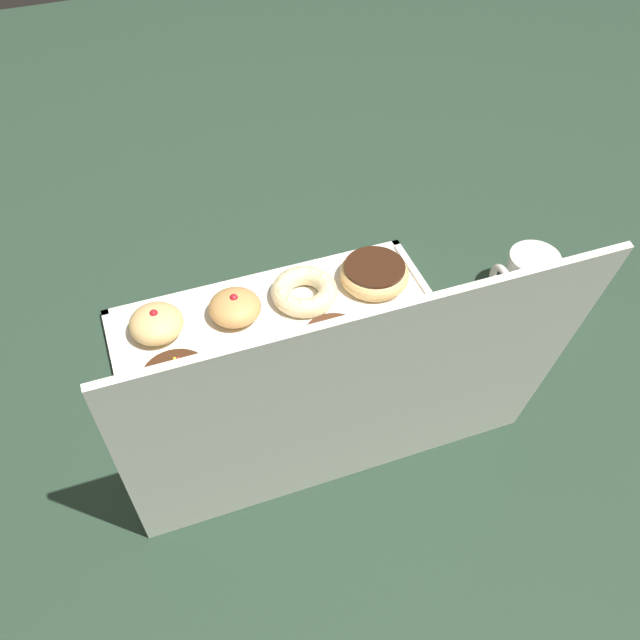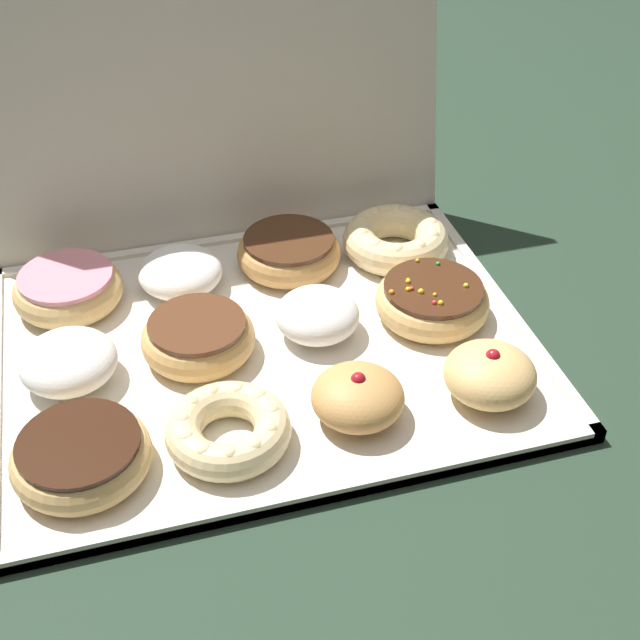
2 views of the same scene
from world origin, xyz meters
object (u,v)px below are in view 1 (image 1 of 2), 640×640
(jelly_filled_donut_3, at_px, (156,323))
(powdered_filled_donut_4, at_px, (407,322))
(pink_frosted_donut_8, at_px, (438,379))
(powdered_filled_donut_9, at_px, (362,399))
(chocolate_frosted_donut_0, at_px, (374,274))
(jelly_filled_donut_2, at_px, (235,307))
(coffee_mug, at_px, (528,276))
(sprinkle_donut_7, at_px, (177,382))
(cruller_donut_11, at_px, (194,448))
(donut_box, at_px, (294,362))
(powdered_filled_donut_6, at_px, (258,363))
(chocolate_frosted_donut_10, at_px, (283,428))
(cruller_donut_1, at_px, (304,291))
(chocolate_frosted_donut_5, at_px, (334,343))

(jelly_filled_donut_3, xyz_separation_m, powdered_filled_donut_4, (-0.37, 0.13, -0.00))
(pink_frosted_donut_8, relative_size, powdered_filled_donut_9, 1.26)
(chocolate_frosted_donut_0, distance_m, jelly_filled_donut_2, 0.24)
(jelly_filled_donut_3, bearing_deg, pink_frosted_donut_8, 146.02)
(powdered_filled_donut_4, height_order, powdered_filled_donut_9, powdered_filled_donut_4)
(powdered_filled_donut_4, bearing_deg, coffee_mug, -176.14)
(jelly_filled_donut_2, relative_size, coffee_mug, 0.83)
(sprinkle_donut_7, height_order, cruller_donut_11, sprinkle_donut_7)
(chocolate_frosted_donut_0, bearing_deg, pink_frosted_donut_8, 89.71)
(donut_box, relative_size, chocolate_frosted_donut_0, 4.48)
(powdered_filled_donut_6, relative_size, chocolate_frosted_donut_10, 0.73)
(cruller_donut_1, relative_size, cruller_donut_11, 0.92)
(jelly_filled_donut_2, height_order, powdered_filled_donut_6, jelly_filled_donut_2)
(donut_box, bearing_deg, cruller_donut_11, 33.23)
(powdered_filled_donut_4, relative_size, powdered_filled_donut_6, 1.08)
(cruller_donut_1, relative_size, pink_frosted_donut_8, 0.97)
(chocolate_frosted_donut_5, bearing_deg, powdered_filled_donut_6, -0.21)
(sprinkle_donut_7, distance_m, coffee_mug, 0.59)
(powdered_filled_donut_6, height_order, chocolate_frosted_donut_10, powdered_filled_donut_6)
(cruller_donut_1, height_order, pink_frosted_donut_8, pink_frosted_donut_8)
(chocolate_frosted_donut_5, distance_m, sprinkle_donut_7, 0.24)
(chocolate_frosted_donut_5, distance_m, pink_frosted_donut_8, 0.17)
(cruller_donut_1, bearing_deg, powdered_filled_donut_9, 91.25)
(powdered_filled_donut_4, relative_size, powdered_filled_donut_9, 1.02)
(powdered_filled_donut_4, relative_size, sprinkle_donut_7, 0.78)
(cruller_donut_1, xyz_separation_m, chocolate_frosted_donut_10, (0.12, 0.25, 0.00))
(chocolate_frosted_donut_10, distance_m, coffee_mug, 0.49)
(cruller_donut_11, height_order, coffee_mug, coffee_mug)
(powdered_filled_donut_9, bearing_deg, jelly_filled_donut_2, -62.57)
(jelly_filled_donut_2, distance_m, powdered_filled_donut_4, 0.28)
(jelly_filled_donut_3, height_order, chocolate_frosted_donut_10, jelly_filled_donut_3)
(powdered_filled_donut_6, xyz_separation_m, chocolate_frosted_donut_10, (0.00, 0.12, -0.00))
(chocolate_frosted_donut_0, relative_size, powdered_filled_donut_6, 1.39)
(chocolate_frosted_donut_10, bearing_deg, chocolate_frosted_donut_0, -134.18)
(jelly_filled_donut_2, distance_m, chocolate_frosted_donut_10, 0.25)
(cruller_donut_11, distance_m, coffee_mug, 0.61)
(jelly_filled_donut_3, relative_size, powdered_filled_donut_4, 0.94)
(powdered_filled_donut_6, bearing_deg, cruller_donut_11, 42.44)
(chocolate_frosted_donut_0, height_order, jelly_filled_donut_3, jelly_filled_donut_3)
(sprinkle_donut_7, relative_size, cruller_donut_11, 0.98)
(sprinkle_donut_7, height_order, coffee_mug, coffee_mug)
(jelly_filled_donut_3, relative_size, powdered_filled_donut_9, 0.95)
(powdered_filled_donut_4, xyz_separation_m, coffee_mug, (-0.22, -0.02, 0.01))
(chocolate_frosted_donut_5, distance_m, powdered_filled_donut_6, 0.12)
(donut_box, distance_m, powdered_filled_donut_4, 0.19)
(jelly_filled_donut_2, distance_m, jelly_filled_donut_3, 0.13)
(cruller_donut_1, relative_size, jelly_filled_donut_2, 1.31)
(chocolate_frosted_donut_0, distance_m, powdered_filled_donut_9, 0.27)
(powdered_filled_donut_4, distance_m, chocolate_frosted_donut_5, 0.12)
(jelly_filled_donut_3, xyz_separation_m, powdered_filled_donut_9, (-0.25, 0.25, -0.00))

